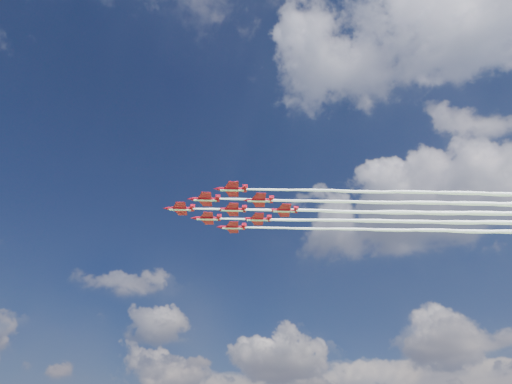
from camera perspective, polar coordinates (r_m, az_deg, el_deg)
jet_lead at (r=175.12m, az=12.34°, el=-2.20°), size 110.34×78.19×2.69m
jet_row2_port at (r=171.89m, az=15.69°, el=-1.15°), size 110.34×78.19×2.69m
jet_row2_starb at (r=183.12m, az=14.58°, el=-3.23°), size 110.34×78.19×2.69m
jet_row3_port at (r=169.33m, az=19.14°, el=-0.05°), size 110.34×78.19×2.69m
jet_row3_centre at (r=180.22m, az=17.81°, el=-2.24°), size 110.34×78.19×2.69m
jet_row3_starb at (r=191.43m, az=16.62°, el=-4.17°), size 110.34×78.19×2.69m
jet_row4_port at (r=177.97m, az=21.13°, el=-1.21°), size 110.34×78.19×2.69m
jet_row4_starb at (r=188.84m, az=19.74°, el=-3.23°), size 110.34×78.19×2.69m
jet_tail at (r=186.86m, az=22.93°, el=-2.25°), size 110.34×78.19×2.69m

